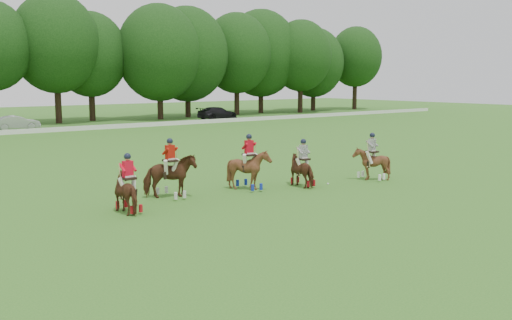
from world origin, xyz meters
TOP-DOWN VIEW (x-y plane):
  - ground at (0.00, 0.00)m, footprint 180.00×180.00m
  - boundary_rail at (0.00, 38.00)m, footprint 120.00×0.10m
  - car_mid at (0.57, 42.50)m, footprint 4.24×1.62m
  - car_right at (23.98, 42.50)m, footprint 5.35×2.45m
  - polo_red_a at (-5.99, 3.99)m, footprint 1.11×1.81m
  - polo_red_b at (-3.48, 5.32)m, footprint 1.91×1.67m
  - polo_red_c at (0.16, 4.74)m, footprint 1.64×1.80m
  - polo_stripe_a at (2.58, 3.84)m, footprint 1.08×1.75m
  - polo_stripe_b at (6.34, 3.02)m, footprint 1.52×1.65m
  - polo_ball at (3.79, 3.43)m, footprint 0.09×0.09m

SIDE VIEW (x-z plane):
  - ground at x=0.00m, z-range 0.00..0.00m
  - polo_ball at x=3.79m, z-range 0.00..0.09m
  - boundary_rail at x=0.00m, z-range 0.00..0.44m
  - car_mid at x=0.57m, z-range 0.00..1.38m
  - car_right at x=23.98m, z-range 0.00..1.52m
  - polo_stripe_a at x=2.58m, z-range -0.32..1.88m
  - polo_red_a at x=-5.99m, z-range -0.32..1.89m
  - polo_stripe_b at x=6.34m, z-range -0.32..1.99m
  - polo_red_b at x=-3.48m, z-range -0.33..2.16m
  - polo_red_c at x=0.16m, z-range -0.33..2.17m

